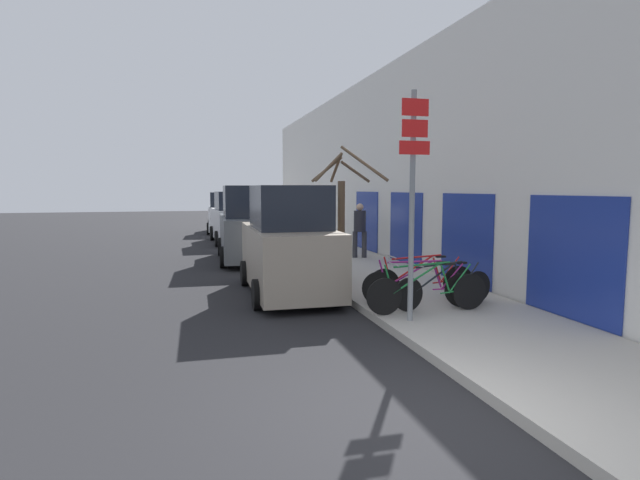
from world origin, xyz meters
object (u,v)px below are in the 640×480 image
(signpost, at_px, (412,193))
(bicycle_3, at_px, (422,281))
(parked_car_2, at_px, (234,219))
(parked_car_1, at_px, (250,227))
(parked_car_3, at_px, (227,214))
(pedestrian_near, at_px, (360,226))
(bicycle_0, at_px, (428,291))
(bicycle_1, at_px, (444,287))
(street_tree, at_px, (342,215))
(parked_car_0, at_px, (289,246))
(bicycle_2, at_px, (420,286))

(signpost, xyz_separation_m, bicycle_3, (0.92, 1.42, -1.81))
(parked_car_2, bearing_deg, parked_car_1, -91.66)
(signpost, xyz_separation_m, parked_car_3, (-1.60, 20.20, -1.34))
(parked_car_3, relative_size, pedestrian_near, 2.38)
(parked_car_3, bearing_deg, bicycle_0, -80.06)
(bicycle_3, xyz_separation_m, parked_car_1, (-2.61, 7.53, 0.58))
(bicycle_1, xyz_separation_m, parked_car_3, (-2.67, 19.43, 0.49))
(bicycle_1, relative_size, pedestrian_near, 1.28)
(parked_car_2, xyz_separation_m, pedestrian_near, (3.49, -6.96, 0.13))
(signpost, relative_size, street_tree, 1.18)
(signpost, relative_size, bicycle_0, 1.63)
(bicycle_0, bearing_deg, parked_car_0, 36.41)
(bicycle_0, height_order, bicycle_3, bicycle_0)
(bicycle_0, height_order, parked_car_0, parked_car_0)
(parked_car_3, height_order, pedestrian_near, parked_car_3)
(bicycle_3, relative_size, parked_car_0, 0.55)
(parked_car_2, bearing_deg, pedestrian_near, -65.00)
(pedestrian_near, bearing_deg, parked_car_1, -3.11)
(bicycle_1, distance_m, street_tree, 3.50)
(bicycle_2, xyz_separation_m, parked_car_0, (-2.12, 2.38, 0.58))
(bicycle_2, relative_size, street_tree, 0.64)
(bicycle_3, height_order, parked_car_1, parked_car_1)
(pedestrian_near, bearing_deg, parked_car_2, -47.57)
(parked_car_1, height_order, parked_car_2, parked_car_1)
(parked_car_1, bearing_deg, bicycle_1, -69.16)
(bicycle_2, xyz_separation_m, bicycle_3, (0.28, 0.49, 0.01))
(signpost, bearing_deg, parked_car_3, 94.52)
(parked_car_3, xyz_separation_m, street_tree, (1.55, -16.36, 0.78))
(parked_car_2, distance_m, street_tree, 11.02)
(parked_car_3, bearing_deg, pedestrian_near, -71.04)
(parked_car_2, bearing_deg, street_tree, -83.02)
(bicycle_0, height_order, pedestrian_near, pedestrian_near)
(parked_car_1, bearing_deg, bicycle_0, -72.99)
(pedestrian_near, bearing_deg, bicycle_1, 99.89)
(pedestrian_near, bearing_deg, bicycle_3, 97.89)
(street_tree, bearing_deg, parked_car_1, 107.87)
(bicycle_1, xyz_separation_m, pedestrian_near, (0.72, 6.98, 0.66))
(bicycle_2, bearing_deg, parked_car_2, 30.31)
(bicycle_3, xyz_separation_m, parked_car_0, (-2.40, 1.89, 0.58))
(bicycle_3, bearing_deg, parked_car_1, 20.74)
(signpost, xyz_separation_m, bicycle_0, (0.56, 0.45, -1.81))
(street_tree, bearing_deg, bicycle_1, -69.95)
(bicycle_1, distance_m, bicycle_3, 0.67)
(parked_car_2, bearing_deg, bicycle_2, -82.03)
(parked_car_0, xyz_separation_m, parked_car_1, (-0.21, 5.64, 0.01))
(bicycle_0, height_order, parked_car_2, parked_car_2)
(signpost, distance_m, parked_car_3, 20.31)
(bicycle_3, bearing_deg, parked_car_0, 53.39)
(signpost, height_order, parked_car_2, signpost)
(signpost, bearing_deg, parked_car_1, 100.69)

